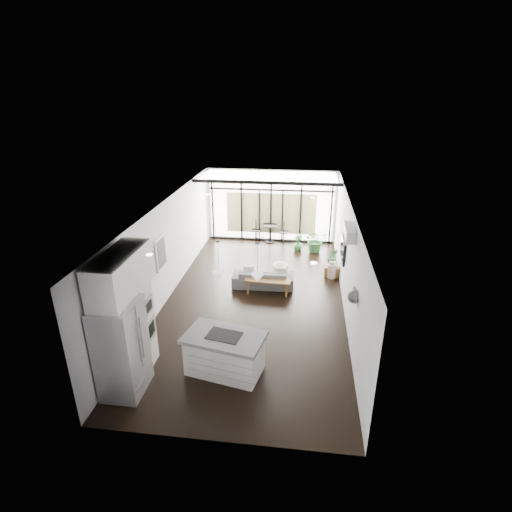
% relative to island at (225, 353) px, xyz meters
% --- Properties ---
extents(floor, '(5.00, 10.00, 0.00)m').
position_rel_island_xyz_m(floor, '(0.23, 3.15, -0.45)').
color(floor, black).
rests_on(floor, ground).
extents(ceiling, '(5.00, 10.00, 0.00)m').
position_rel_island_xyz_m(ceiling, '(0.23, 3.15, 2.35)').
color(ceiling, silver).
rests_on(ceiling, ground).
extents(wall_left, '(0.02, 10.00, 2.80)m').
position_rel_island_xyz_m(wall_left, '(-2.27, 3.15, 0.95)').
color(wall_left, silver).
rests_on(wall_left, ground).
extents(wall_right, '(0.02, 10.00, 2.80)m').
position_rel_island_xyz_m(wall_right, '(2.73, 3.15, 0.95)').
color(wall_right, silver).
rests_on(wall_right, ground).
extents(wall_back, '(5.00, 0.02, 2.80)m').
position_rel_island_xyz_m(wall_back, '(0.23, 8.15, 0.95)').
color(wall_back, silver).
rests_on(wall_back, ground).
extents(wall_front, '(5.00, 0.02, 2.80)m').
position_rel_island_xyz_m(wall_front, '(0.23, -1.85, 0.95)').
color(wall_front, silver).
rests_on(wall_front, ground).
extents(glazing, '(5.00, 0.20, 2.80)m').
position_rel_island_xyz_m(glazing, '(0.23, 8.03, 0.95)').
color(glazing, black).
rests_on(glazing, ground).
extents(skylight, '(4.70, 1.90, 0.06)m').
position_rel_island_xyz_m(skylight, '(0.23, 7.15, 2.32)').
color(skylight, silver).
rests_on(skylight, ceiling).
extents(neighbour_building, '(3.50, 0.02, 1.60)m').
position_rel_island_xyz_m(neighbour_building, '(0.23, 8.10, 0.65)').
color(neighbour_building, '#D1BA87').
rests_on(neighbour_building, ground).
extents(island, '(1.81, 1.30, 0.90)m').
position_rel_island_xyz_m(island, '(0.00, 0.00, 0.00)').
color(island, silver).
rests_on(island, floor).
extents(cooktop, '(0.78, 0.60, 0.01)m').
position_rel_island_xyz_m(cooktop, '(-0.00, 0.00, 0.45)').
color(cooktop, black).
rests_on(cooktop, island).
extents(fridge, '(0.76, 0.95, 1.96)m').
position_rel_island_xyz_m(fridge, '(-1.85, -0.80, 0.53)').
color(fridge, '#949599').
rests_on(fridge, floor).
extents(appliance_column, '(0.63, 0.66, 2.45)m').
position_rel_island_xyz_m(appliance_column, '(-1.91, 0.00, 0.78)').
color(appliance_column, silver).
rests_on(appliance_column, floor).
extents(upper_cabinets, '(0.62, 1.75, 0.86)m').
position_rel_island_xyz_m(upper_cabinets, '(-1.89, -0.35, 1.90)').
color(upper_cabinets, silver).
rests_on(upper_cabinets, wall_left).
extents(pendant_left, '(0.26, 0.26, 0.18)m').
position_rel_island_xyz_m(pendant_left, '(-0.17, 0.50, 1.57)').
color(pendant_left, silver).
rests_on(pendant_left, ceiling).
extents(pendant_right, '(0.26, 0.26, 0.18)m').
position_rel_island_xyz_m(pendant_right, '(0.63, 0.50, 1.57)').
color(pendant_right, silver).
rests_on(pendant_right, ceiling).
extents(sofa, '(1.88, 0.62, 0.73)m').
position_rel_island_xyz_m(sofa, '(0.36, 4.08, -0.09)').
color(sofa, '#4E4D50').
rests_on(sofa, floor).
extents(console_bench, '(1.35, 0.40, 0.43)m').
position_rel_island_xyz_m(console_bench, '(0.55, 3.63, -0.23)').
color(console_bench, brown).
rests_on(console_bench, floor).
extents(pouf, '(0.63, 0.63, 0.40)m').
position_rel_island_xyz_m(pouf, '(0.83, 4.86, -0.25)').
color(pouf, beige).
rests_on(pouf, floor).
extents(crate, '(0.44, 0.44, 0.33)m').
position_rel_island_xyz_m(crate, '(2.48, 5.12, -0.28)').
color(crate, brown).
rests_on(crate, floor).
extents(plant_tall, '(1.01, 1.08, 0.70)m').
position_rel_island_xyz_m(plant_tall, '(1.99, 7.10, -0.10)').
color(plant_tall, '#2D6430').
rests_on(plant_tall, floor).
extents(plant_med, '(0.58, 0.72, 0.35)m').
position_rel_island_xyz_m(plant_med, '(1.34, 7.11, -0.27)').
color(plant_med, '#2D6430').
rests_on(plant_med, floor).
extents(plant_crate, '(0.33, 0.60, 0.26)m').
position_rel_island_xyz_m(plant_crate, '(2.48, 5.12, 0.02)').
color(plant_crate, '#2D6430').
rests_on(plant_crate, crate).
extents(milk_can, '(0.30, 0.30, 0.56)m').
position_rel_island_xyz_m(milk_can, '(2.48, 4.95, -0.17)').
color(milk_can, beige).
rests_on(milk_can, floor).
extents(bistro_set, '(1.41, 0.65, 0.66)m').
position_rel_island_xyz_m(bistro_set, '(0.21, 7.87, -0.12)').
color(bistro_set, black).
rests_on(bistro_set, floor).
extents(tv, '(0.05, 1.10, 0.65)m').
position_rel_island_xyz_m(tv, '(2.69, 4.15, 0.85)').
color(tv, black).
rests_on(tv, wall_right).
extents(ac_unit, '(0.22, 0.90, 0.30)m').
position_rel_island_xyz_m(ac_unit, '(2.61, 2.35, 2.00)').
color(ac_unit, white).
rests_on(ac_unit, wall_right).
extents(framed_art, '(0.04, 0.70, 0.90)m').
position_rel_island_xyz_m(framed_art, '(-2.24, 2.65, 1.10)').
color(framed_art, black).
rests_on(framed_art, wall_left).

